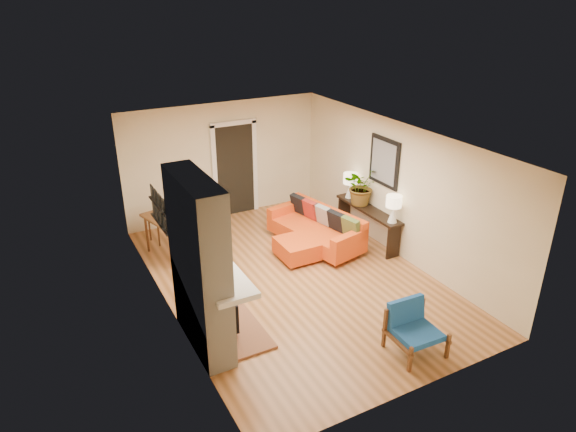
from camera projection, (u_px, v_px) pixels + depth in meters
name	position (u px, v px, depth m)	size (l,w,h in m)	color
room_shell	(260.00, 167.00, 11.20)	(6.50, 6.50, 6.50)	#B97847
fireplace	(202.00, 269.00, 7.16)	(1.09, 1.68, 2.60)	white
sofa	(318.00, 228.00, 10.43)	(1.30, 2.20, 0.81)	silver
ottoman	(299.00, 248.00, 9.91)	(0.78, 0.78, 0.39)	silver
blue_chair	(412.00, 325.00, 7.35)	(0.73, 0.72, 0.74)	brown
dining_table	(175.00, 223.00, 9.93)	(1.10, 1.89, 0.99)	brown
console_table	(368.00, 215.00, 10.47)	(0.34, 1.85, 0.72)	black
lamp_near	(394.00, 206.00, 9.67)	(0.30, 0.30, 0.54)	white
lamp_far	(350.00, 182.00, 10.82)	(0.30, 0.30, 0.54)	white
houseplant	(361.00, 186.00, 10.47)	(0.72, 0.63, 0.80)	#1E5919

